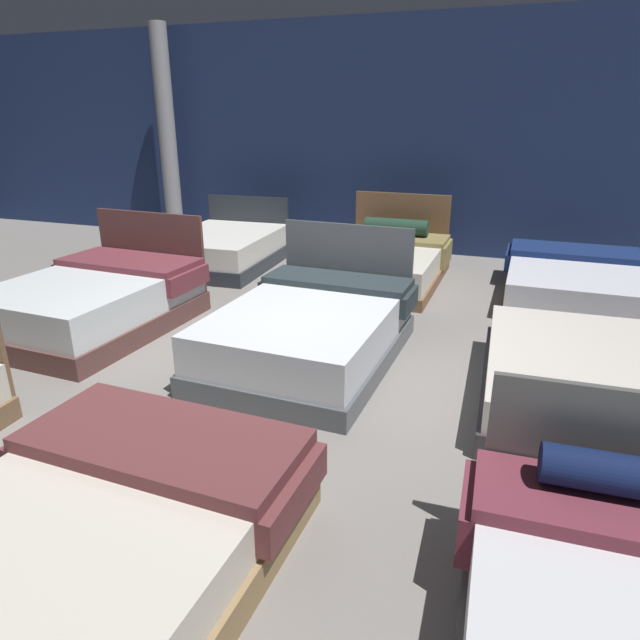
{
  "coord_description": "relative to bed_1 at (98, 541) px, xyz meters",
  "views": [
    {
      "loc": [
        1.66,
        -4.07,
        2.13
      ],
      "look_at": [
        0.14,
        0.16,
        0.44
      ],
      "focal_mm": 31.04,
      "sensor_mm": 36.0,
      "label": 1
    }
  ],
  "objects": [
    {
      "name": "bed_5",
      "position": [
        2.37,
        2.66,
        -0.02
      ],
      "size": [
        1.66,
        2.07,
        0.42
      ],
      "rotation": [
        0.0,
        0.0,
        0.03
      ],
      "color": "#332F33",
      "rests_on": "ground_plane"
    },
    {
      "name": "bed_1",
      "position": [
        0.0,
        0.0,
        0.0
      ],
      "size": [
        1.66,
        1.98,
        0.5
      ],
      "rotation": [
        0.0,
        0.0,
        -0.03
      ],
      "color": "#91744C",
      "rests_on": "ground_plane"
    },
    {
      "name": "bed_7",
      "position": [
        0.07,
        5.47,
        0.03
      ],
      "size": [
        1.54,
        2.13,
        1.04
      ],
      "rotation": [
        0.0,
        0.0,
        -0.01
      ],
      "color": "brown",
      "rests_on": "ground_plane"
    },
    {
      "name": "bed_6",
      "position": [
        -2.34,
        5.41,
        0.02
      ],
      "size": [
        1.54,
        2.02,
        0.9
      ],
      "rotation": [
        0.0,
        0.0,
        0.05
      ],
      "color": "#272C33",
      "rests_on": "ground_plane"
    },
    {
      "name": "bed_3",
      "position": [
        -2.34,
        2.74,
        0.07
      ],
      "size": [
        1.64,
        2.11,
        1.07
      ],
      "rotation": [
        0.0,
        0.0,
        -0.04
      ],
      "color": "brown",
      "rests_on": "ground_plane"
    },
    {
      "name": "support_pillar",
      "position": [
        -4.12,
        6.86,
        1.52
      ],
      "size": [
        0.29,
        0.29,
        3.5
      ],
      "primitive_type": "cylinder",
      "color": "#99999E",
      "rests_on": "ground_plane"
    },
    {
      "name": "showroom_back_wall",
      "position": [
        0.03,
        7.3,
        1.52
      ],
      "size": [
        18.0,
        0.06,
        3.5
      ],
      "primitive_type": "cube",
      "color": "navy",
      "rests_on": "ground_plane"
    },
    {
      "name": "ground_plane",
      "position": [
        0.03,
        2.47,
        -0.24
      ],
      "size": [
        18.0,
        18.0,
        0.02
      ],
      "primitive_type": "cube",
      "color": "gray"
    },
    {
      "name": "bed_4",
      "position": [
        0.04,
        2.76,
        0.05
      ],
      "size": [
        1.57,
        2.18,
        1.07
      ],
      "rotation": [
        0.0,
        0.0,
        -0.03
      ],
      "color": "#4D5156",
      "rests_on": "ground_plane"
    },
    {
      "name": "bed_8",
      "position": [
        2.42,
        5.45,
        -0.0
      ],
      "size": [
        1.67,
        2.17,
        0.49
      ],
      "rotation": [
        0.0,
        0.0,
        -0.01
      ],
      "color": "brown",
      "rests_on": "ground_plane"
    }
  ]
}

